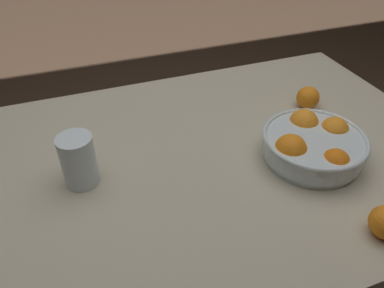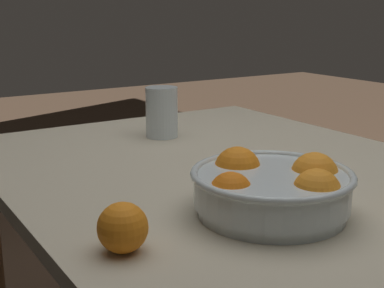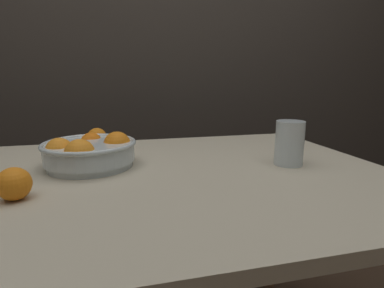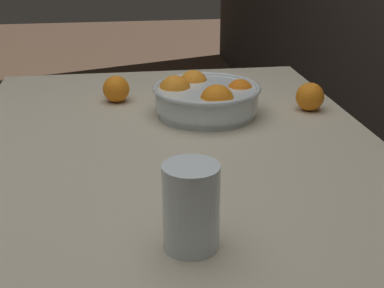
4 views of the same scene
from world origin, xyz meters
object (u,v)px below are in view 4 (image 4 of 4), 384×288
object	(u,v)px
fruit_bowl	(206,97)
orange_loose_near_bowl	(116,89)
juice_glass	(191,209)
orange_loose_front	(310,97)

from	to	relation	value
fruit_bowl	orange_loose_near_bowl	distance (m)	0.25
juice_glass	fruit_bowl	bearing A→B (deg)	168.44
fruit_bowl	orange_loose_near_bowl	world-z (taller)	fruit_bowl
juice_glass	orange_loose_front	size ratio (longest dim) A/B	1.83
orange_loose_near_bowl	orange_loose_front	world-z (taller)	same
juice_glass	orange_loose_near_bowl	bearing A→B (deg)	-171.93
orange_loose_front	fruit_bowl	bearing A→B (deg)	-90.83
juice_glass	orange_loose_near_bowl	size ratio (longest dim) A/B	1.85
juice_glass	orange_loose_front	world-z (taller)	juice_glass
juice_glass	orange_loose_near_bowl	xyz separation A→B (m)	(-0.70, -0.10, -0.03)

